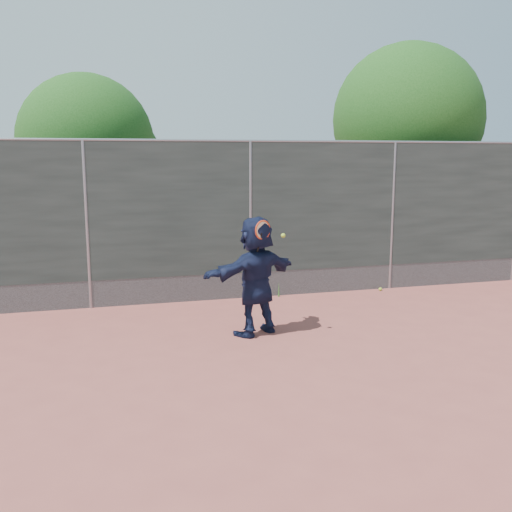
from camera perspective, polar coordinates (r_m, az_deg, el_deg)
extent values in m
plane|color=#9E4C42|center=(7.97, 5.88, -10.06)|extent=(80.00, 80.00, 0.00)
imported|color=#151C39|center=(8.72, 0.00, -1.98)|extent=(1.77, 1.21, 1.84)
sphere|color=#ACCF2E|center=(11.95, 12.33, -3.26)|extent=(0.07, 0.07, 0.07)
cube|color=#38423D|center=(10.87, -0.58, 4.84)|extent=(20.00, 0.04, 2.50)
cube|color=slate|center=(11.11, -0.57, -2.89)|extent=(20.00, 0.03, 0.50)
cylinder|color=gray|center=(10.83, -0.59, 11.44)|extent=(20.00, 0.05, 0.05)
cylinder|color=gray|center=(10.56, -16.56, 2.91)|extent=(0.06, 0.06, 3.00)
cylinder|color=gray|center=(10.90, -0.58, 3.53)|extent=(0.06, 0.06, 3.00)
cylinder|color=gray|center=(12.00, 13.45, 3.86)|extent=(0.06, 0.06, 3.00)
torus|color=red|center=(8.42, 0.68, 2.62)|extent=(0.28, 0.15, 0.29)
cylinder|color=beige|center=(8.42, 0.68, 2.62)|extent=(0.23, 0.11, 0.25)
cylinder|color=black|center=(8.45, 0.32, 1.28)|extent=(0.08, 0.13, 0.33)
sphere|color=#ACCF2E|center=(8.50, 2.74, 2.06)|extent=(0.07, 0.07, 0.07)
cylinder|color=#382314|center=(14.66, 14.49, 4.10)|extent=(0.28, 0.28, 2.60)
sphere|color=#23561C|center=(14.62, 14.89, 13.06)|extent=(3.60, 3.60, 3.60)
sphere|color=#23561C|center=(15.14, 16.85, 11.48)|extent=(2.52, 2.52, 2.52)
cylinder|color=#382314|center=(13.58, -16.22, 2.72)|extent=(0.28, 0.28, 2.20)
sphere|color=#23561C|center=(13.49, -16.62, 10.86)|extent=(3.00, 3.00, 3.00)
sphere|color=#23561C|center=(13.68, -14.00, 9.70)|extent=(2.10, 2.10, 2.10)
cone|color=#387226|center=(11.09, 0.84, -3.55)|extent=(0.03, 0.03, 0.26)
cone|color=#387226|center=(11.19, 2.30, -3.33)|extent=(0.03, 0.03, 0.30)
cone|color=#387226|center=(10.98, -0.89, -3.79)|extent=(0.03, 0.03, 0.22)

